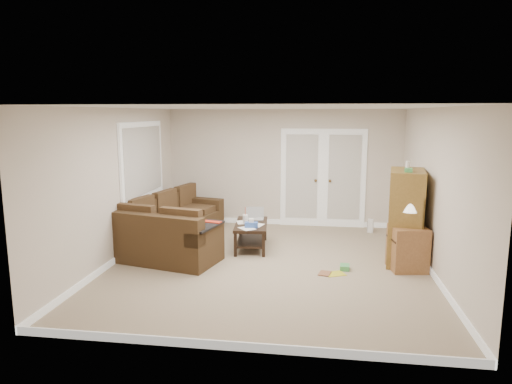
# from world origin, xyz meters

# --- Properties ---
(floor) EXTENTS (5.50, 5.50, 0.00)m
(floor) POSITION_xyz_m (0.00, 0.00, 0.00)
(floor) COLOR gray
(floor) RESTS_ON ground
(ceiling) EXTENTS (5.00, 5.50, 0.02)m
(ceiling) POSITION_xyz_m (0.00, 0.00, 2.50)
(ceiling) COLOR silver
(ceiling) RESTS_ON wall_back
(wall_left) EXTENTS (0.02, 5.50, 2.50)m
(wall_left) POSITION_xyz_m (-2.50, 0.00, 1.25)
(wall_left) COLOR beige
(wall_left) RESTS_ON floor
(wall_right) EXTENTS (0.02, 5.50, 2.50)m
(wall_right) POSITION_xyz_m (2.50, 0.00, 1.25)
(wall_right) COLOR beige
(wall_right) RESTS_ON floor
(wall_back) EXTENTS (5.00, 0.02, 2.50)m
(wall_back) POSITION_xyz_m (0.00, 2.75, 1.25)
(wall_back) COLOR beige
(wall_back) RESTS_ON floor
(wall_front) EXTENTS (5.00, 0.02, 2.50)m
(wall_front) POSITION_xyz_m (0.00, -2.75, 1.25)
(wall_front) COLOR beige
(wall_front) RESTS_ON floor
(baseboards) EXTENTS (5.00, 5.50, 0.10)m
(baseboards) POSITION_xyz_m (0.00, 0.00, 0.05)
(baseboards) COLOR white
(baseboards) RESTS_ON floor
(french_doors) EXTENTS (1.80, 0.05, 2.13)m
(french_doors) POSITION_xyz_m (0.85, 2.71, 1.04)
(french_doors) COLOR white
(french_doors) RESTS_ON floor
(window_left) EXTENTS (0.05, 1.92, 1.42)m
(window_left) POSITION_xyz_m (-2.46, 1.00, 1.55)
(window_left) COLOR white
(window_left) RESTS_ON wall_left
(sectional_sofa) EXTENTS (1.99, 3.10, 0.85)m
(sectional_sofa) POSITION_xyz_m (-1.85, 0.66, 0.33)
(sectional_sofa) COLOR #402C18
(sectional_sofa) RESTS_ON floor
(coffee_table) EXTENTS (0.66, 1.17, 0.77)m
(coffee_table) POSITION_xyz_m (-0.42, 0.90, 0.25)
(coffee_table) COLOR black
(coffee_table) RESTS_ON floor
(tv_armoire) EXTENTS (0.66, 1.02, 1.64)m
(tv_armoire) POSITION_xyz_m (2.17, 0.45, 0.77)
(tv_armoire) COLOR olive
(tv_armoire) RESTS_ON floor
(side_cabinet) EXTENTS (0.60, 0.60, 1.12)m
(side_cabinet) POSITION_xyz_m (2.16, 0.08, 0.40)
(side_cabinet) COLOR brown
(side_cabinet) RESTS_ON floor
(space_heater) EXTENTS (0.13, 0.12, 0.28)m
(space_heater) POSITION_xyz_m (1.84, 2.31, 0.14)
(space_heater) COLOR white
(space_heater) RESTS_ON floor
(floor_magazine) EXTENTS (0.36, 0.33, 0.01)m
(floor_magazine) POSITION_xyz_m (1.05, -0.29, 0.00)
(floor_magazine) COLOR gold
(floor_magazine) RESTS_ON floor
(floor_greenbox) EXTENTS (0.16, 0.20, 0.08)m
(floor_greenbox) POSITION_xyz_m (1.21, -0.07, 0.04)
(floor_greenbox) COLOR #469A51
(floor_greenbox) RESTS_ON floor
(floor_book) EXTENTS (0.21, 0.26, 0.02)m
(floor_book) POSITION_xyz_m (0.81, -0.29, 0.01)
(floor_book) COLOR brown
(floor_book) RESTS_ON floor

